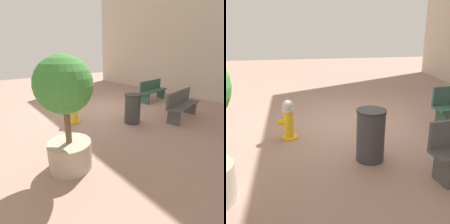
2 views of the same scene
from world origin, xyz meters
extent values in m
plane|color=#9E7A6B|center=(0.00, 0.00, 0.00)|extent=(23.40, 23.40, 0.00)
cylinder|color=gold|center=(1.58, 0.68, 0.03)|extent=(0.33, 0.33, 0.05)
cylinder|color=gold|center=(1.58, 0.68, 0.33)|extent=(0.19, 0.19, 0.56)
cylinder|color=silver|center=(1.58, 0.68, 0.64)|extent=(0.24, 0.24, 0.06)
sphere|color=silver|center=(1.58, 0.68, 0.73)|extent=(0.22, 0.22, 0.22)
cylinder|color=gold|center=(1.62, 0.82, 0.40)|extent=(0.12, 0.15, 0.09)
cylinder|color=gold|center=(1.54, 0.55, 0.40)|extent=(0.12, 0.15, 0.09)
cylinder|color=gold|center=(1.73, 0.63, 0.36)|extent=(0.17, 0.15, 0.11)
cube|color=#33594C|center=(-3.26, 0.51, 0.23)|extent=(0.15, 0.41, 0.45)
cube|color=#33594C|center=(-1.88, 0.67, 0.23)|extent=(0.15, 0.41, 0.45)
cube|color=#33594C|center=(-2.57, 0.59, 0.48)|extent=(1.78, 0.65, 0.06)
cube|color=#33594C|center=(-2.55, 0.40, 0.73)|extent=(1.74, 0.27, 0.44)
cube|color=#4C4C51|center=(-2.14, 2.60, 0.23)|extent=(0.15, 0.41, 0.45)
cube|color=#4C4C51|center=(-0.75, 2.78, 0.23)|extent=(0.15, 0.41, 0.45)
cube|color=#4C4C51|center=(-1.45, 2.69, 0.48)|extent=(1.80, 0.67, 0.06)
cube|color=#4C4C51|center=(-1.42, 2.50, 0.73)|extent=(1.75, 0.29, 0.44)
cylinder|color=tan|center=(2.71, 2.70, 0.27)|extent=(0.82, 0.82, 0.54)
cylinder|color=brown|center=(2.71, 2.70, 0.93)|extent=(0.11, 0.11, 0.78)
sphere|color=#3D8438|center=(2.71, 2.70, 1.62)|extent=(1.00, 1.00, 1.00)
cylinder|color=#38383D|center=(0.15, 1.86, 0.45)|extent=(0.50, 0.50, 0.90)
cylinder|color=#2C2C30|center=(0.15, 1.86, 0.92)|extent=(0.52, 0.52, 0.04)
camera|label=1|loc=(3.86, 5.39, 2.11)|focal=27.03mm
camera|label=2|loc=(1.44, 6.25, 2.42)|focal=44.94mm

